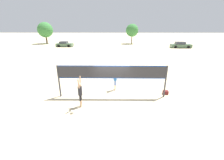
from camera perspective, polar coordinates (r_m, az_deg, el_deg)
ground_plane at (r=11.63m, az=0.00°, el=-6.26°), size 200.00×200.00×0.00m
volleyball_net at (r=10.96m, az=0.00°, el=2.04°), size 8.06×0.12×2.46m
player_spiker at (r=10.03m, az=-12.07°, el=-4.33°), size 0.28×0.70×2.08m
player_blocker at (r=12.37m, az=1.20°, el=0.87°), size 0.28×0.70×2.07m
volleyball at (r=9.84m, az=-14.95°, el=-11.63°), size 0.22×0.22×0.22m
gear_bag at (r=12.69m, az=19.71°, el=-4.46°), size 0.38×0.32×0.29m
parked_car_near at (r=40.40m, az=24.68°, el=11.97°), size 4.83×2.16×1.41m
parked_car_mid at (r=40.65m, az=-17.64°, el=12.83°), size 4.12×2.08×1.32m
tree_left_cluster at (r=45.76m, az=7.67°, el=18.22°), size 3.57×3.57×5.52m
tree_right_cluster at (r=49.50m, az=-24.11°, el=17.02°), size 4.29×4.29×6.01m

